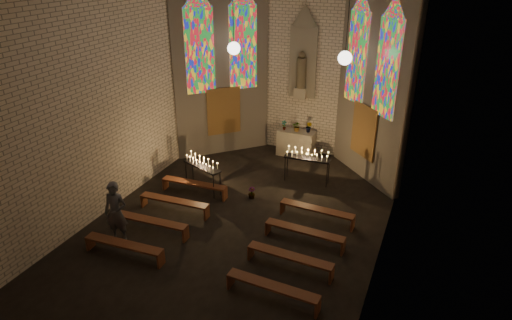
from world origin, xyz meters
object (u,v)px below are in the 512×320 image
(votive_stand_left, at_px, (202,164))
(visitor, at_px, (116,213))
(votive_stand_right, at_px, (307,156))
(aisle_flower_pot, at_px, (252,193))
(altar, at_px, (296,143))

(votive_stand_left, distance_m, visitor, 3.50)
(votive_stand_right, distance_m, visitor, 6.44)
(visitor, bearing_deg, aisle_flower_pot, 44.30)
(votive_stand_left, xyz_separation_m, votive_stand_right, (2.98, 1.85, 0.03))
(aisle_flower_pot, bearing_deg, votive_stand_right, 53.93)
(votive_stand_left, bearing_deg, aisle_flower_pot, 24.25)
(visitor, bearing_deg, votive_stand_left, 67.02)
(aisle_flower_pot, xyz_separation_m, votive_stand_left, (-1.70, -0.10, 0.75))
(altar, bearing_deg, visitor, -110.07)
(aisle_flower_pot, height_order, votive_stand_right, votive_stand_right)
(aisle_flower_pot, xyz_separation_m, visitor, (-2.41, -3.52, 0.69))
(aisle_flower_pot, distance_m, votive_stand_right, 2.31)
(visitor, bearing_deg, votive_stand_right, 43.74)
(altar, height_order, votive_stand_left, votive_stand_left)
(votive_stand_right, bearing_deg, altar, 114.99)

